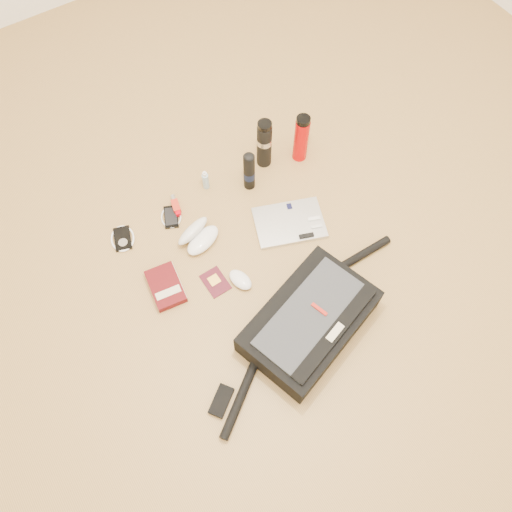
% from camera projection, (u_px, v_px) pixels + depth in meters
% --- Properties ---
extents(ground, '(4.00, 4.00, 0.00)m').
position_uv_depth(ground, '(268.00, 268.00, 2.04)').
color(ground, '#A57E45').
rests_on(ground, ground).
extents(messenger_bag, '(1.00, 0.45, 0.14)m').
position_uv_depth(messenger_bag, '(309.00, 322.00, 1.87)').
color(messenger_bag, black).
rests_on(messenger_bag, ground).
extents(laptop, '(0.34, 0.29, 0.03)m').
position_uv_depth(laptop, '(290.00, 223.00, 2.13)').
color(laptop, silver).
rests_on(laptop, ground).
extents(book, '(0.14, 0.20, 0.03)m').
position_uv_depth(book, '(166.00, 286.00, 1.99)').
color(book, '#4B0A0D').
rests_on(book, ground).
extents(passport, '(0.09, 0.12, 0.01)m').
position_uv_depth(passport, '(215.00, 282.00, 2.01)').
color(passport, '#430E19').
rests_on(passport, ground).
extents(mouse, '(0.09, 0.12, 0.04)m').
position_uv_depth(mouse, '(240.00, 280.00, 2.00)').
color(mouse, white).
rests_on(mouse, ground).
extents(sunglasses_case, '(0.20, 0.19, 0.10)m').
position_uv_depth(sunglasses_case, '(198.00, 236.00, 2.07)').
color(sunglasses_case, white).
rests_on(sunglasses_case, ground).
extents(ipod, '(0.13, 0.13, 0.01)m').
position_uv_depth(ipod, '(123.00, 239.00, 2.10)').
color(ipod, black).
rests_on(ipod, ground).
extents(phone, '(0.12, 0.13, 0.01)m').
position_uv_depth(phone, '(171.00, 217.00, 2.15)').
color(phone, black).
rests_on(phone, ground).
extents(inhaler, '(0.05, 0.11, 0.03)m').
position_uv_depth(inhaler, '(176.00, 206.00, 2.17)').
color(inhaler, red).
rests_on(inhaler, ground).
extents(spray_bottle, '(0.03, 0.03, 0.11)m').
position_uv_depth(spray_bottle, '(206.00, 180.00, 2.19)').
color(spray_bottle, '#96B8CC').
rests_on(spray_bottle, ground).
extents(aerosol_can, '(0.07, 0.07, 0.21)m').
position_uv_depth(aerosol_can, '(249.00, 171.00, 2.14)').
color(aerosol_can, black).
rests_on(aerosol_can, ground).
extents(thermos_black, '(0.08, 0.08, 0.25)m').
position_uv_depth(thermos_black, '(264.00, 143.00, 2.18)').
color(thermos_black, black).
rests_on(thermos_black, ground).
extents(thermos_red, '(0.07, 0.07, 0.25)m').
position_uv_depth(thermos_red, '(301.00, 138.00, 2.20)').
color(thermos_red, '#BB0505').
rests_on(thermos_red, ground).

